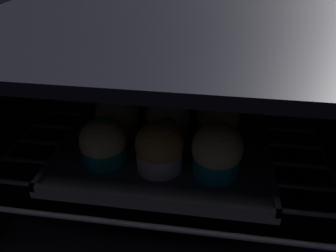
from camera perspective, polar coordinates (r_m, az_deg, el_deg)
oven_cavity at (r=61.91cm, az=0.50°, el=1.73°), size 59.00×47.00×37.00cm
oven_rack at (r=60.19cm, az=-0.07°, el=-3.08°), size 54.80×42.00×0.80cm
baking_tray at (r=60.00cm, az=0.00°, el=-1.95°), size 34.48×34.48×2.20cm
muffin_row0_col0 at (r=52.97cm, az=-10.94°, el=-2.89°), size 7.23×7.23×7.81cm
muffin_row0_col1 at (r=50.34cm, az=-1.32°, el=-3.72°), size 7.25×7.25×8.14cm
muffin_row0_col2 at (r=49.70cm, az=8.30°, el=-4.34°), size 7.53×7.53×8.28cm
muffin_row1_col0 at (r=59.62cm, az=-8.54°, el=1.75°), size 7.64×7.64×7.68cm
muffin_row1_col1 at (r=57.90cm, az=0.09°, el=1.30°), size 7.64×7.64×7.86cm
muffin_row1_col2 at (r=57.68cm, az=8.41°, el=1.05°), size 7.12×7.12×8.04cm
muffin_row2_col0 at (r=66.83cm, az=-6.44°, el=5.42°), size 7.43×7.43×7.67cm
muffin_row2_col1 at (r=65.83cm, az=1.20°, el=5.07°), size 7.02×7.02×7.42cm
muffin_row2_col2 at (r=64.99cm, az=9.14°, el=4.76°), size 7.51×7.51×8.12cm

